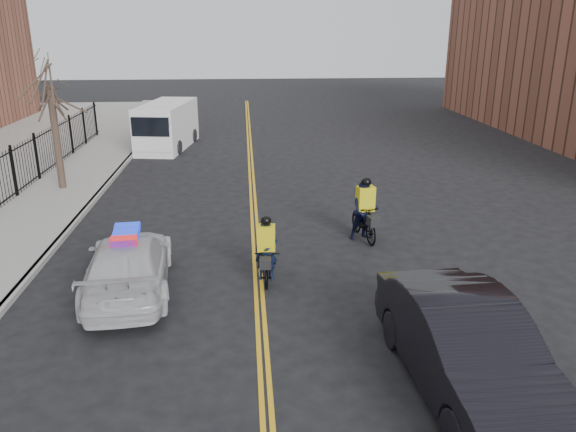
# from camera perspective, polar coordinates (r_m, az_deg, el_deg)

# --- Properties ---
(ground) EXTENTS (120.00, 120.00, 0.00)m
(ground) POSITION_cam_1_polar(r_m,az_deg,el_deg) (13.87, -2.92, -8.33)
(ground) COLOR black
(ground) RESTS_ON ground
(center_line_left) EXTENTS (0.10, 60.00, 0.01)m
(center_line_left) POSITION_cam_1_polar(r_m,az_deg,el_deg) (21.30, -3.77, 1.51)
(center_line_left) COLOR gold
(center_line_left) RESTS_ON ground
(center_line_right) EXTENTS (0.10, 60.00, 0.01)m
(center_line_right) POSITION_cam_1_polar(r_m,az_deg,el_deg) (21.30, -3.34, 1.52)
(center_line_right) COLOR gold
(center_line_right) RESTS_ON ground
(sidewalk) EXTENTS (3.00, 60.00, 0.15)m
(sidewalk) POSITION_cam_1_polar(r_m,az_deg,el_deg) (22.48, -23.05, 1.12)
(sidewalk) COLOR gray
(sidewalk) RESTS_ON ground
(curb) EXTENTS (0.20, 60.00, 0.15)m
(curb) POSITION_cam_1_polar(r_m,az_deg,el_deg) (22.04, -19.36, 1.24)
(curb) COLOR gray
(curb) RESTS_ON ground
(iron_fence) EXTENTS (0.12, 28.00, 2.00)m
(iron_fence) POSITION_cam_1_polar(r_m,az_deg,el_deg) (22.77, -26.92, 3.22)
(iron_fence) COLOR black
(iron_fence) RESTS_ON ground
(street_tree) EXTENTS (3.20, 3.20, 4.80)m
(street_tree) POSITION_cam_1_polar(r_m,az_deg,el_deg) (23.68, -22.89, 10.60)
(street_tree) COLOR #32261D
(street_tree) RESTS_ON sidewalk
(police_cruiser) EXTENTS (2.46, 5.08, 1.59)m
(police_cruiser) POSITION_cam_1_polar(r_m,az_deg,el_deg) (14.48, -15.89, -4.71)
(police_cruiser) COLOR silver
(police_cruiser) RESTS_ON ground
(dark_sedan) EXTENTS (2.15, 5.41, 1.75)m
(dark_sedan) POSITION_cam_1_polar(r_m,az_deg,el_deg) (10.70, 17.76, -12.76)
(dark_sedan) COLOR black
(dark_sedan) RESTS_ON ground
(cargo_van) EXTENTS (2.92, 5.96, 2.40)m
(cargo_van) POSITION_cam_1_polar(r_m,az_deg,el_deg) (31.21, -12.26, 8.87)
(cargo_van) COLOR white
(cargo_van) RESTS_ON ground
(cyclist_near) EXTENTS (0.77, 1.83, 1.75)m
(cyclist_near) POSITION_cam_1_polar(r_m,az_deg,el_deg) (14.60, -2.20, -4.24)
(cyclist_near) COLOR black
(cyclist_near) RESTS_ON ground
(cyclist_far) EXTENTS (0.99, 2.03, 1.99)m
(cyclist_far) POSITION_cam_1_polar(r_m,az_deg,el_deg) (17.42, 7.81, 0.09)
(cyclist_far) COLOR black
(cyclist_far) RESTS_ON ground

